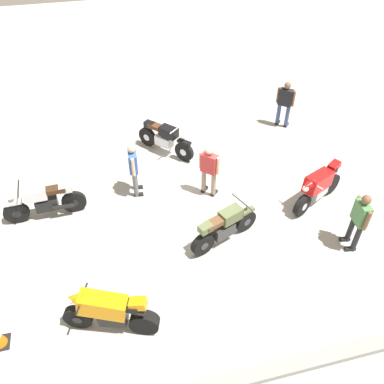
# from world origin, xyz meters

# --- Properties ---
(ground_plane) EXTENTS (40.00, 40.00, 0.00)m
(ground_plane) POSITION_xyz_m (0.00, 0.00, 0.00)
(ground_plane) COLOR #9E9E99
(curb_edge) EXTENTS (14.00, 0.30, 0.15)m
(curb_edge) POSITION_xyz_m (0.00, 4.60, 0.07)
(curb_edge) COLOR gray
(curb_edge) RESTS_ON ground
(motorcycle_olive_vintage) EXTENTS (1.87, 0.95, 1.07)m
(motorcycle_olive_vintage) POSITION_xyz_m (-0.20, 1.21, 0.49)
(motorcycle_olive_vintage) COLOR black
(motorcycle_olive_vintage) RESTS_ON ground
(motorcycle_black_cruiser) EXTENTS (1.47, 1.65, 1.09)m
(motorcycle_black_cruiser) POSITION_xyz_m (0.47, -2.85, 0.52)
(motorcycle_black_cruiser) COLOR black
(motorcycle_black_cruiser) RESTS_ON ground
(motorcycle_orange_sportbike) EXTENTS (1.90, 0.92, 1.14)m
(motorcycle_orange_sportbike) POSITION_xyz_m (2.72, 2.94, 0.59)
(motorcycle_orange_sportbike) COLOR black
(motorcycle_orange_sportbike) RESTS_ON ground
(motorcycle_red_sportbike) EXTENTS (1.80, 1.12, 1.14)m
(motorcycle_red_sportbike) POSITION_xyz_m (-3.05, 0.47, 0.59)
(motorcycle_red_sportbike) COLOR black
(motorcycle_red_sportbike) RESTS_ON ground
(motorcycle_silver_cruiser) EXTENTS (2.09, 0.70, 1.09)m
(motorcycle_silver_cruiser) POSITION_xyz_m (4.05, -0.74, 0.52)
(motorcycle_silver_cruiser) COLOR black
(motorcycle_silver_cruiser) RESTS_ON ground
(person_in_green_shirt) EXTENTS (0.34, 0.64, 1.62)m
(person_in_green_shirt) POSITION_xyz_m (-3.17, 2.10, 0.91)
(person_in_green_shirt) COLOR #262628
(person_in_green_shirt) RESTS_ON ground
(person_in_blue_shirt) EXTENTS (0.34, 0.63, 1.61)m
(person_in_blue_shirt) POSITION_xyz_m (1.65, -1.14, 0.91)
(person_in_blue_shirt) COLOR #59595B
(person_in_blue_shirt) RESTS_ON ground
(person_in_red_shirt) EXTENTS (0.53, 0.53, 1.58)m
(person_in_red_shirt) POSITION_xyz_m (-0.31, -0.60, 0.89)
(person_in_red_shirt) COLOR gray
(person_in_red_shirt) RESTS_ON ground
(person_in_black_shirt) EXTENTS (0.54, 0.54, 1.62)m
(person_in_black_shirt) POSITION_xyz_m (-3.77, -3.45, 0.91)
(person_in_black_shirt) COLOR #384772
(person_in_black_shirt) RESTS_ON ground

